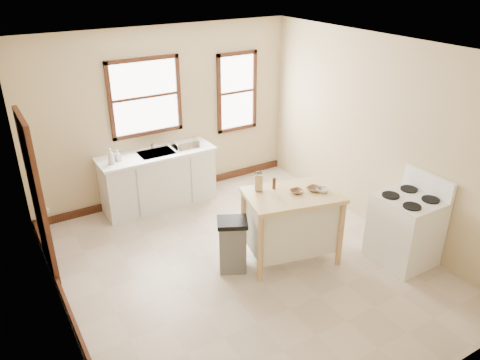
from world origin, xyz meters
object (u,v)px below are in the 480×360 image
Objects in this scene: soap_bottle_a at (111,156)px; dish_rack at (185,145)px; pepper_grinder at (274,183)px; trash_bin at (232,245)px; knife_block at (259,183)px; soap_bottle_b at (118,155)px; bowl_a at (297,192)px; bowl_b at (314,189)px; bowl_c at (322,190)px; gas_stove at (406,220)px; kitchen_island at (291,226)px.

dish_rack is at bearing -4.26° from soap_bottle_a.
dish_rack is 2.67× the size of pepper_grinder.
trash_bin is (-0.36, -2.12, -0.60)m from dish_rack.
soap_bottle_a is at bearing 159.99° from knife_block.
soap_bottle_b reaches higher than dish_rack.
bowl_b reaches higher than bowl_a.
bowl_c reaches higher than trash_bin.
gas_stove is at bearing -32.52° from bowl_a.
gas_stove is at bearing -35.94° from bowl_b.
knife_block is 0.17× the size of gas_stove.
gas_stove is (0.93, -0.64, -0.41)m from bowl_c.
pepper_grinder is at bearing 131.74° from kitchen_island.
bowl_b is 0.15× the size of gas_stove.
gas_stove is (2.07, -0.98, 0.23)m from trash_bin.
pepper_grinder reaches higher than dish_rack.
bowl_a is at bearing -55.14° from pepper_grinder.
pepper_grinder is at bearing 143.57° from gas_stove.
bowl_c is (0.07, -0.08, 0.00)m from bowl_b.
soap_bottle_a is 1.48× the size of bowl_a.
knife_block is (-0.32, 0.30, 0.59)m from kitchen_island.
gas_stove is at bearing -18.71° from kitchen_island.
soap_bottle_a is at bearing 133.68° from gas_stove.
soap_bottle_a is at bearing 129.54° from bowl_c.
dish_rack is 2.39m from kitchen_island.
pepper_grinder is 0.84× the size of bowl_b.
bowl_a reaches higher than trash_bin.
bowl_c reaches higher than bowl_b.
bowl_c is (1.89, -2.49, 0.00)m from soap_bottle_b.
soap_bottle_b reaches higher than trash_bin.
kitchen_island is 8.03× the size of pepper_grinder.
bowl_c is at bearing -25.35° from bowl_a.
gas_stove is (1.27, -0.80, 0.11)m from kitchen_island.
bowl_c reaches higher than dish_rack.
bowl_a is at bearing -74.53° from soap_bottle_b.
soap_bottle_b is at bearing 123.91° from pepper_grinder.
trash_bin is (0.74, -2.15, -0.64)m from soap_bottle_b.
dish_rack is 3.56m from gas_stove.
gas_stove reaches higher than pepper_grinder.
soap_bottle_a is 4.27m from gas_stove.
knife_block is at bearing 145.43° from gas_stove.
soap_bottle_b is 2.53m from pepper_grinder.
dish_rack is 0.33× the size of kitchen_island.
soap_bottle_a is at bearing 129.52° from bowl_b.
bowl_c is at bearing 10.32° from trash_bin.
soap_bottle_b is 0.98× the size of bowl_b.
knife_block reaches higher than soap_bottle_a.
dish_rack is at bearing 113.94° from kitchen_island.
bowl_b is at bearing -71.51° from soap_bottle_b.
bowl_b is 1.11× the size of bowl_c.
soap_bottle_b is 3.02m from bowl_b.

